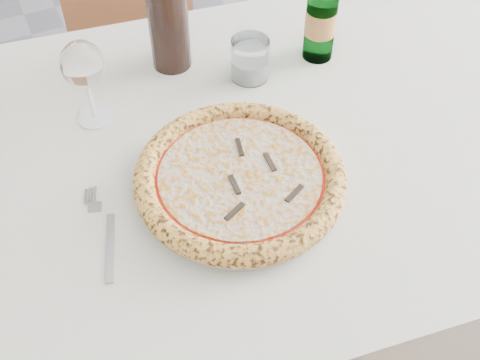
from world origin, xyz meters
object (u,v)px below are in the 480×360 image
(dining_table, at_px, (217,182))
(wine_bottle, at_px, (166,5))
(wine_glass, at_px, (83,67))
(pizza, at_px, (240,177))
(chair_far, at_px, (132,18))
(tumbler, at_px, (250,62))
(beer_bottle, at_px, (321,16))
(plate, at_px, (240,185))

(dining_table, distance_m, wine_bottle, 0.34)
(wine_glass, bearing_deg, pizza, -56.90)
(chair_far, relative_size, tumbler, 11.45)
(tumbler, distance_m, wine_bottle, 0.19)
(dining_table, bearing_deg, chair_far, 85.28)
(chair_far, xyz_separation_m, wine_bottle, (-0.05, -0.53, 0.36))
(chair_far, bearing_deg, dining_table, -94.72)
(dining_table, height_order, beer_bottle, beer_bottle)
(dining_table, relative_size, tumbler, 18.72)
(beer_bottle, height_order, wine_bottle, wine_bottle)
(beer_bottle, bearing_deg, wine_bottle, 160.74)
(tumbler, bearing_deg, pizza, -118.22)
(chair_far, relative_size, pizza, 2.74)
(pizza, bearing_deg, wine_bottle, 87.85)
(chair_far, height_order, plate, chair_far)
(tumbler, xyz_separation_m, wine_bottle, (-0.12, 0.10, 0.10))
(chair_far, xyz_separation_m, pizza, (-0.06, -0.88, 0.25))
(chair_far, bearing_deg, wine_bottle, -95.54)
(dining_table, bearing_deg, pizza, -90.00)
(wine_bottle, bearing_deg, plate, -92.15)
(dining_table, relative_size, beer_bottle, 6.58)
(beer_bottle, bearing_deg, chair_far, 109.67)
(chair_far, distance_m, pizza, 0.92)
(beer_bottle, bearing_deg, plate, -138.11)
(wine_glass, bearing_deg, chair_far, 69.33)
(pizza, height_order, wine_bottle, wine_bottle)
(dining_table, relative_size, chair_far, 1.64)
(dining_table, relative_size, plate, 4.78)
(tumbler, relative_size, beer_bottle, 0.35)
(chair_far, bearing_deg, plate, -94.18)
(dining_table, distance_m, tumbler, 0.24)
(dining_table, relative_size, wine_bottle, 4.91)
(pizza, relative_size, tumbler, 4.17)
(plate, height_order, wine_bottle, wine_bottle)
(pizza, relative_size, wine_glass, 2.08)
(wine_glass, xyz_separation_m, beer_bottle, (0.46, -0.00, -0.02))
(plate, relative_size, wine_glass, 1.95)
(chair_far, height_order, pizza, chair_far)
(pizza, distance_m, beer_bottle, 0.39)
(pizza, xyz_separation_m, wine_bottle, (0.01, 0.35, 0.11))
(pizza, bearing_deg, beer_bottle, 41.89)
(pizza, height_order, wine_glass, wine_glass)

